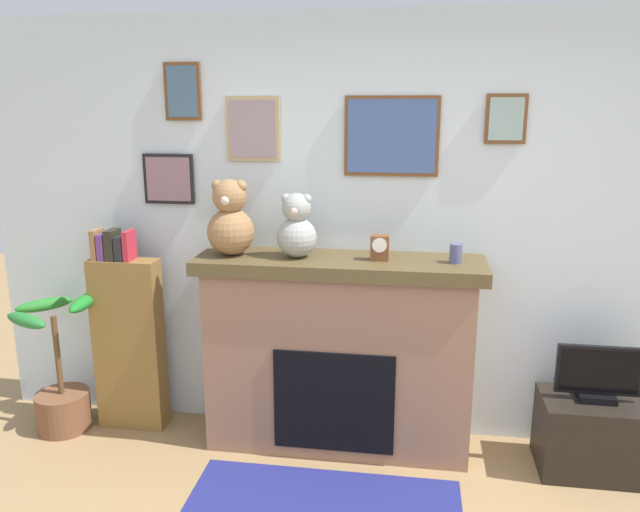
{
  "coord_description": "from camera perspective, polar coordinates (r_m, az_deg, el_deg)",
  "views": [
    {
      "loc": [
        0.13,
        -1.77,
        2.08
      ],
      "look_at": [
        -0.4,
        1.72,
        1.2
      ],
      "focal_mm": 34.82,
      "sensor_mm": 36.0,
      "label": 1
    }
  ],
  "objects": [
    {
      "name": "back_wall",
      "position": [
        3.85,
        6.45,
        2.24
      ],
      "size": [
        5.2,
        0.15,
        2.6
      ],
      "color": "silver",
      "rests_on": "ground_plane"
    },
    {
      "name": "fireplace",
      "position": [
        3.81,
        1.71,
        -8.86
      ],
      "size": [
        1.69,
        0.5,
        1.2
      ],
      "color": "#8E674E",
      "rests_on": "ground_plane"
    },
    {
      "name": "mantel_clock",
      "position": [
        3.56,
        5.51,
        0.77
      ],
      "size": [
        0.1,
        0.08,
        0.15
      ],
      "color": "brown",
      "rests_on": "fireplace"
    },
    {
      "name": "candle_jar",
      "position": [
        3.57,
        12.38,
        0.23
      ],
      "size": [
        0.07,
        0.07,
        0.11
      ],
      "primitive_type": "cylinder",
      "color": "#4C517A",
      "rests_on": "fireplace"
    },
    {
      "name": "bookshelf",
      "position": [
        4.2,
        -17.2,
        -7.26
      ],
      "size": [
        0.43,
        0.16,
        1.32
      ],
      "color": "olive",
      "rests_on": "ground_plane"
    },
    {
      "name": "teddy_bear_cream",
      "position": [
        3.6,
        -2.16,
        2.53
      ],
      "size": [
        0.23,
        0.23,
        0.38
      ],
      "color": "#979B96",
      "rests_on": "fireplace"
    },
    {
      "name": "potted_plant",
      "position": [
        4.42,
        -22.72,
        -11.08
      ],
      "size": [
        0.58,
        0.59,
        0.91
      ],
      "color": "brown",
      "rests_on": "ground_plane"
    },
    {
      "name": "tv_stand",
      "position": [
        4.02,
        23.68,
        -14.84
      ],
      "size": [
        0.59,
        0.4,
        0.44
      ],
      "primitive_type": "cube",
      "color": "black",
      "rests_on": "ground_plane"
    },
    {
      "name": "teddy_bear_grey",
      "position": [
        3.69,
        -8.24,
        3.18
      ],
      "size": [
        0.28,
        0.28,
        0.45
      ],
      "color": "#966C45",
      "rests_on": "fireplace"
    },
    {
      "name": "television",
      "position": [
        3.87,
        24.22,
        -10.0
      ],
      "size": [
        0.46,
        0.14,
        0.32
      ],
      "color": "black",
      "rests_on": "tv_stand"
    }
  ]
}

